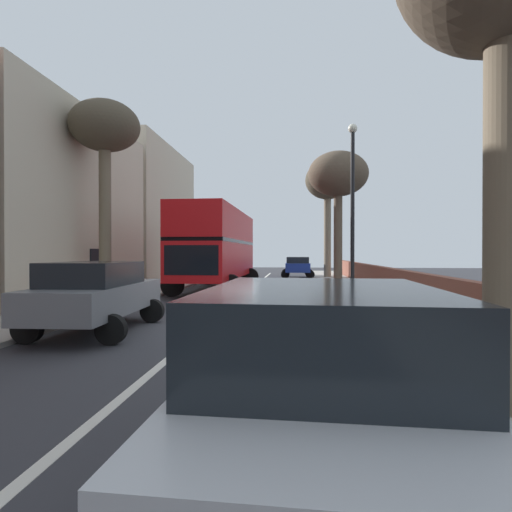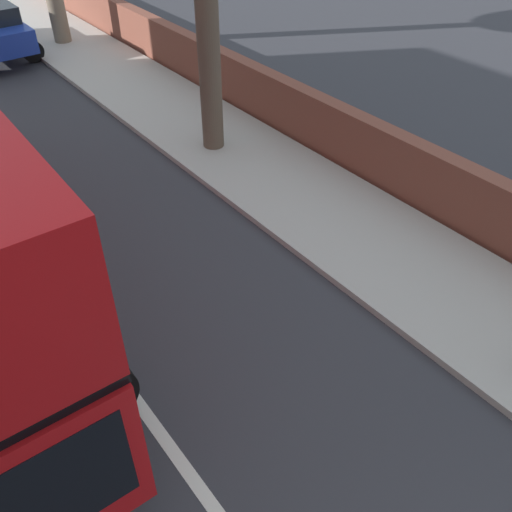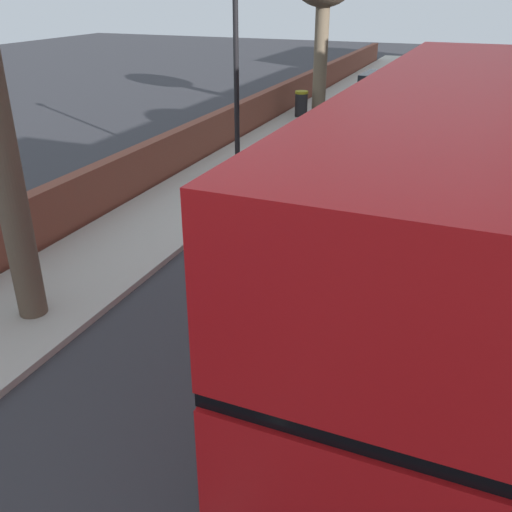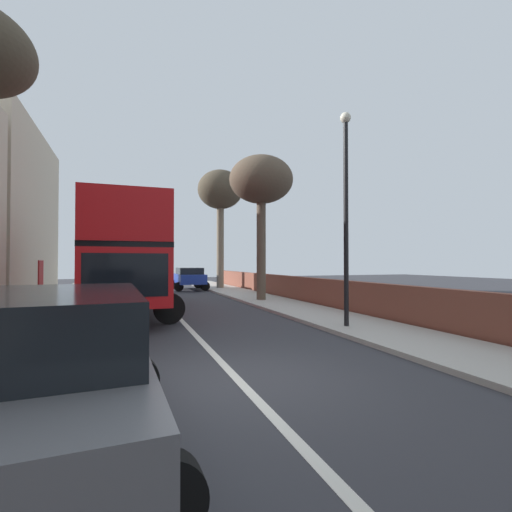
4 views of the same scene
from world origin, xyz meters
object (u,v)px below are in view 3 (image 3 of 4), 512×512
object	(u,v)px
double_decker_bus	(451,207)
parked_car_grey_left_1	(502,132)
parked_car_red_left_3	(505,75)
lamppost_right	(236,42)
litter_bin_right	(301,104)
parked_car_silver_right_0	(381,91)

from	to	relation	value
double_decker_bus	parked_car_grey_left_1	size ratio (longest dim) A/B	2.24
double_decker_bus	parked_car_red_left_3	xyz separation A→B (m)	(-0.80, -25.34, -1.45)
lamppost_right	parked_car_red_left_3	bearing A→B (deg)	-109.64
parked_car_grey_left_1	lamppost_right	xyz separation A→B (m)	(6.80, 5.08, 2.84)
parked_car_grey_left_1	lamppost_right	bearing A→B (deg)	36.77
parked_car_grey_left_1	lamppost_right	world-z (taller)	lamppost_right
litter_bin_right	parked_car_silver_right_0	bearing A→B (deg)	-138.14
parked_car_silver_right_0	lamppost_right	size ratio (longest dim) A/B	0.63
parked_car_silver_right_0	lamppost_right	xyz separation A→B (m)	(1.80, 11.40, 2.86)
parked_car_red_left_3	lamppost_right	world-z (taller)	lamppost_right
parked_car_grey_left_1	parked_car_red_left_3	size ratio (longest dim) A/B	0.99
double_decker_bus	parked_car_silver_right_0	xyz separation A→B (m)	(4.20, -17.70, -1.41)
double_decker_bus	parked_car_red_left_3	world-z (taller)	double_decker_bus
parked_car_silver_right_0	parked_car_grey_left_1	xyz separation A→B (m)	(-5.00, 6.32, 0.02)
parked_car_grey_left_1	litter_bin_right	size ratio (longest dim) A/B	4.37
double_decker_bus	parked_car_silver_right_0	distance (m)	18.24
double_decker_bus	lamppost_right	xyz separation A→B (m)	(6.00, -6.30, 1.45)
double_decker_bus	lamppost_right	distance (m)	8.82
litter_bin_right	parked_car_red_left_3	bearing A→B (deg)	-127.51
parked_car_red_left_3	double_decker_bus	bearing A→B (deg)	88.20
parked_car_red_left_3	lamppost_right	xyz separation A→B (m)	(6.80, 19.05, 2.91)
parked_car_silver_right_0	parked_car_red_left_3	size ratio (longest dim) A/B	0.88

